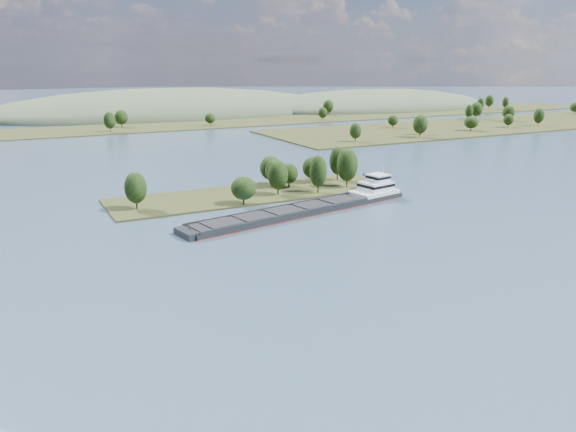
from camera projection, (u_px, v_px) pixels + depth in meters
ground at (346, 242)px, 146.02m from camera, size 1800.00×1800.00×0.00m
tree_island at (272, 181)px, 198.54m from camera, size 100.00×32.25×15.52m
right_bank at (482, 125)px, 401.50m from camera, size 320.00×90.00×15.08m
back_shoreline at (135, 127)px, 388.87m from camera, size 900.00×60.00×14.89m
hill_east at (374, 107)px, 560.39m from camera, size 260.00×140.00×36.00m
hill_west at (170, 113)px, 498.07m from camera, size 320.00×160.00×44.00m
cargo_barge at (316, 206)px, 176.34m from camera, size 82.40×24.76×11.09m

